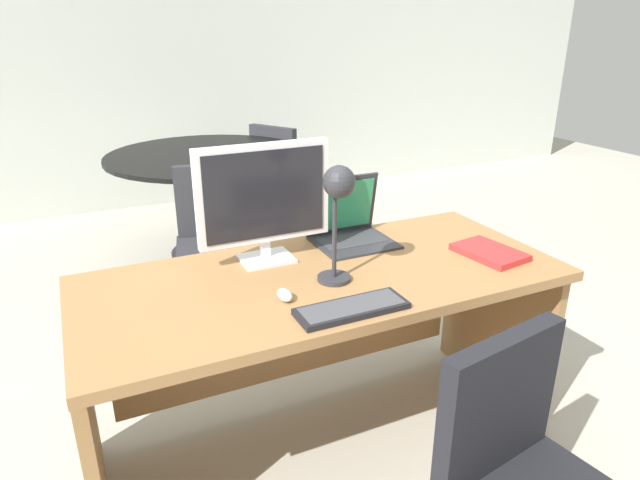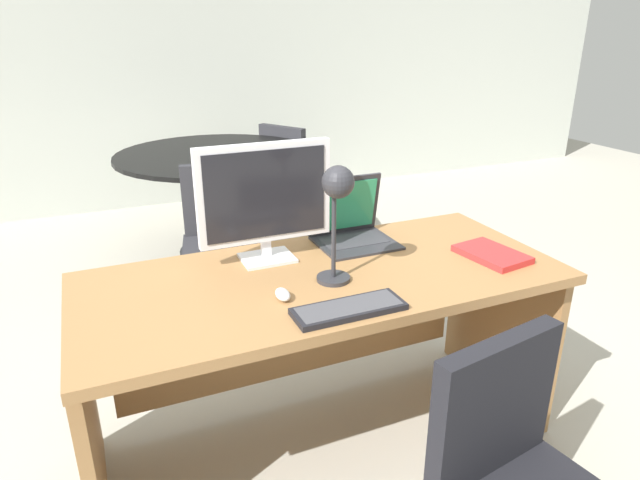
# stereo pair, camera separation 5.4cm
# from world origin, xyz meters

# --- Properties ---
(ground) EXTENTS (12.00, 12.00, 0.00)m
(ground) POSITION_xyz_m (0.00, 1.50, 0.00)
(ground) COLOR #B7B2A3
(back_wall) EXTENTS (10.00, 0.10, 2.80)m
(back_wall) POSITION_xyz_m (0.00, 3.60, 1.40)
(back_wall) COLOR silver
(back_wall) RESTS_ON ground
(desk) EXTENTS (1.77, 0.77, 0.75)m
(desk) POSITION_xyz_m (0.00, 0.05, 0.54)
(desk) COLOR #9E7042
(desk) RESTS_ON ground
(monitor) EXTENTS (0.51, 0.16, 0.46)m
(monitor) POSITION_xyz_m (-0.15, 0.21, 1.01)
(monitor) COLOR silver
(monitor) RESTS_ON desk
(laptop) EXTENTS (0.32, 0.28, 0.27)m
(laptop) POSITION_xyz_m (0.24, 0.28, 0.83)
(laptop) COLOR #2D2D33
(laptop) RESTS_ON desk
(keyboard) EXTENTS (0.36, 0.13, 0.02)m
(keyboard) POSITION_xyz_m (-0.04, -0.29, 0.76)
(keyboard) COLOR black
(keyboard) RESTS_ON desk
(mouse) EXTENTS (0.05, 0.08, 0.04)m
(mouse) POSITION_xyz_m (-0.21, -0.13, 0.77)
(mouse) COLOR silver
(mouse) RESTS_ON desk
(desk_lamp) EXTENTS (0.12, 0.14, 0.43)m
(desk_lamp) POSITION_xyz_m (0.01, -0.09, 1.07)
(desk_lamp) COLOR #2D2D33
(desk_lamp) RESTS_ON desk
(book) EXTENTS (0.22, 0.29, 0.03)m
(book) POSITION_xyz_m (0.67, -0.12, 0.77)
(book) COLOR red
(book) RESTS_ON desk
(meeting_table) EXTENTS (1.40, 1.40, 0.77)m
(meeting_table) POSITION_xyz_m (0.10, 2.12, 0.58)
(meeting_table) COLOR black
(meeting_table) RESTS_ON ground
(meeting_chair_near) EXTENTS (0.56, 0.57, 0.86)m
(meeting_chair_near) POSITION_xyz_m (-0.08, 1.25, 0.35)
(meeting_chair_near) COLOR black
(meeting_chair_near) RESTS_ON ground
(meeting_chair_far) EXTENTS (0.64, 0.63, 0.85)m
(meeting_chair_far) POSITION_xyz_m (0.87, 2.58, 0.34)
(meeting_chair_far) COLOR black
(meeting_chair_far) RESTS_ON ground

